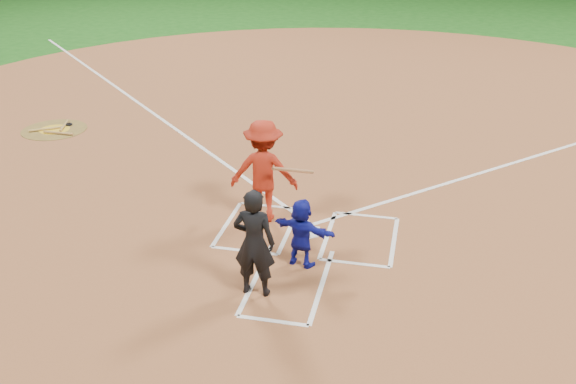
% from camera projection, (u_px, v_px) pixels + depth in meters
% --- Properties ---
extents(ground, '(120.00, 120.00, 0.00)m').
position_uv_depth(ground, '(308.00, 233.00, 12.00)').
color(ground, '#154D13').
rests_on(ground, ground).
extents(home_plate_dirt, '(28.00, 28.00, 0.01)m').
position_uv_depth(home_plate_dirt, '(350.00, 128.00, 17.30)').
color(home_plate_dirt, brown).
rests_on(home_plate_dirt, ground).
extents(home_plate, '(0.60, 0.60, 0.02)m').
position_uv_depth(home_plate, '(308.00, 232.00, 11.99)').
color(home_plate, silver).
rests_on(home_plate, home_plate_dirt).
extents(on_deck_circle, '(1.70, 1.70, 0.01)m').
position_uv_depth(on_deck_circle, '(54.00, 130.00, 17.14)').
color(on_deck_circle, brown).
rests_on(on_deck_circle, home_plate_dirt).
extents(on_deck_logo, '(0.80, 0.80, 0.00)m').
position_uv_depth(on_deck_logo, '(54.00, 129.00, 17.14)').
color(on_deck_logo, gold).
rests_on(on_deck_logo, on_deck_circle).
extents(on_deck_bat_a, '(0.30, 0.82, 0.06)m').
position_uv_depth(on_deck_bat_a, '(64.00, 126.00, 17.32)').
color(on_deck_bat_a, olive).
rests_on(on_deck_bat_a, on_deck_circle).
extents(on_deck_bat_b, '(0.73, 0.53, 0.06)m').
position_uv_depth(on_deck_bat_b, '(45.00, 129.00, 17.08)').
color(on_deck_bat_b, '#A9833E').
rests_on(on_deck_bat_b, on_deck_circle).
extents(on_deck_bat_c, '(0.84, 0.08, 0.06)m').
position_uv_depth(on_deck_bat_c, '(58.00, 133.00, 16.80)').
color(on_deck_bat_c, '#A7773D').
rests_on(on_deck_bat_c, on_deck_circle).
extents(bat_weight_donut, '(0.19, 0.19, 0.05)m').
position_uv_depth(bat_weight_donut, '(69.00, 124.00, 17.44)').
color(bat_weight_donut, black).
rests_on(bat_weight_donut, on_deck_circle).
extents(catcher, '(1.18, 0.67, 1.22)m').
position_uv_depth(catcher, '(302.00, 233.00, 10.72)').
color(catcher, '#121799').
rests_on(catcher, home_plate_dirt).
extents(umpire, '(0.66, 0.43, 1.80)m').
position_uv_depth(umpire, '(254.00, 243.00, 9.83)').
color(umpire, black).
rests_on(umpire, home_plate_dirt).
extents(chalk_markings, '(28.35, 17.32, 0.01)m').
position_uv_depth(chalk_markings, '(347.00, 137.00, 16.66)').
color(chalk_markings, white).
rests_on(chalk_markings, home_plate_dirt).
extents(batter_at_plate, '(1.64, 0.88, 2.00)m').
position_uv_depth(batter_at_plate, '(264.00, 171.00, 12.09)').
color(batter_at_plate, '#AB2413').
rests_on(batter_at_plate, home_plate_dirt).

